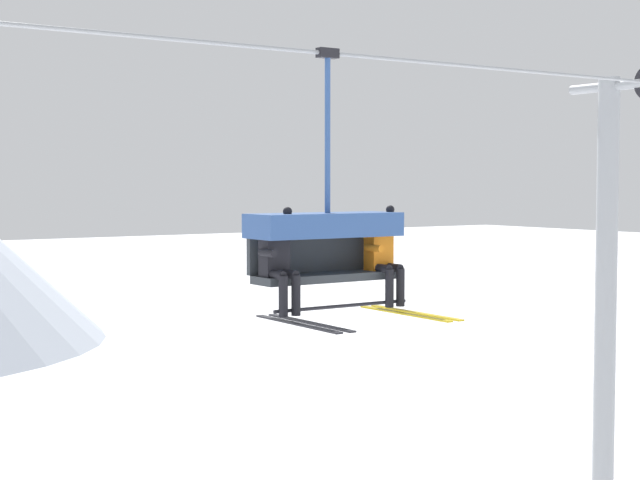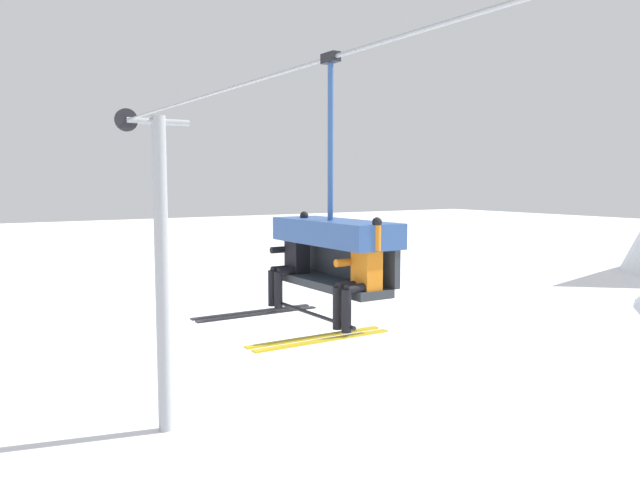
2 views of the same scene
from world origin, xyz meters
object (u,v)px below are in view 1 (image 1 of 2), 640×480
chairlift_chair (324,235)px  skier_orange (385,256)px  lift_tower_far (606,309)px  skier_black (280,262)px

chairlift_chair → skier_orange: bearing=-15.1°
lift_tower_far → chairlift_chair: size_ratio=2.61×
skier_orange → lift_tower_far: bearing=9.6°
chairlift_chair → skier_black: (-0.78, -0.21, -0.29)m
chairlift_chair → skier_black: 0.86m
skier_orange → chairlift_chair: bearing=164.9°
lift_tower_far → chairlift_chair: (-6.22, -0.71, 1.46)m
chairlift_chair → skier_black: size_ratio=1.87×
lift_tower_far → skier_orange: 5.63m
lift_tower_far → skier_orange: (-5.43, -0.92, 1.17)m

